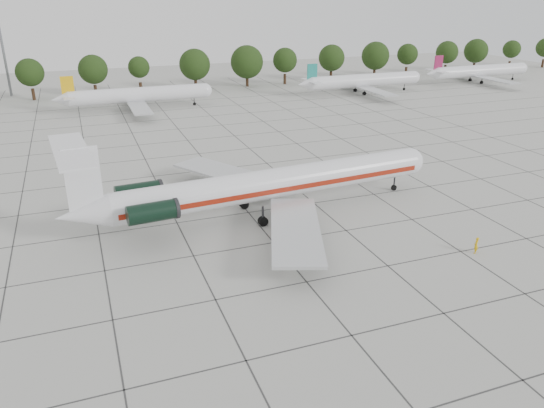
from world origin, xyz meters
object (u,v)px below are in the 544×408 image
object	(u,v)px
ground_crew	(476,245)
floodlight_mast	(0,31)
bg_airliner_e	(480,71)
bg_airliner_c	(138,95)
main_airliner	(258,186)
bg_airliner_d	(363,81)

from	to	relation	value
ground_crew	floodlight_mast	world-z (taller)	floodlight_mast
ground_crew	floodlight_mast	bearing A→B (deg)	-109.49
bg_airliner_e	bg_airliner_c	bearing A→B (deg)	-178.35
bg_airliner_e	floodlight_mast	size ratio (longest dim) A/B	1.11
main_airliner	bg_airliner_e	distance (m)	103.83
main_airliner	bg_airliner_e	size ratio (longest dim) A/B	1.50
bg_airliner_d	bg_airliner_e	xyz separation A→B (m)	(36.11, 2.94, 0.00)
bg_airliner_d	floodlight_mast	bearing A→B (deg)	161.75
bg_airliner_d	floodlight_mast	size ratio (longest dim) A/B	1.11
ground_crew	bg_airliner_e	size ratio (longest dim) A/B	0.06
floodlight_mast	bg_airliner_d	bearing A→B (deg)	-18.25
bg_airliner_e	floodlight_mast	world-z (taller)	floodlight_mast
bg_airliner_e	floodlight_mast	distance (m)	116.38
bg_airliner_d	bg_airliner_e	distance (m)	36.23
bg_airliner_d	bg_airliner_e	bearing A→B (deg)	4.65
floodlight_mast	bg_airliner_c	bearing A→B (deg)	-44.26
floodlight_mast	ground_crew	bearing A→B (deg)	-64.95
bg_airliner_c	floodlight_mast	world-z (taller)	floodlight_mast
main_airliner	bg_airliner_e	world-z (taller)	main_airliner
main_airliner	bg_airliner_e	bearing A→B (deg)	32.19
main_airliner	floodlight_mast	xyz separation A→B (m)	(-30.77, 85.21, 10.76)
ground_crew	bg_airliner_e	xyz separation A→B (m)	(66.54, 78.10, 2.10)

